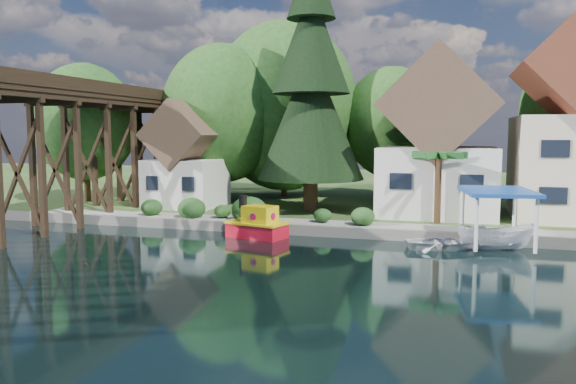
# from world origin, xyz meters

# --- Properties ---
(ground) EXTENTS (140.00, 140.00, 0.00)m
(ground) POSITION_xyz_m (0.00, 0.00, 0.00)
(ground) COLOR black
(ground) RESTS_ON ground
(bank) EXTENTS (140.00, 52.00, 0.50)m
(bank) POSITION_xyz_m (0.00, 34.00, 0.25)
(bank) COLOR #2D461C
(bank) RESTS_ON ground
(seawall) EXTENTS (60.00, 0.40, 0.62)m
(seawall) POSITION_xyz_m (4.00, 8.00, 0.31)
(seawall) COLOR slate
(seawall) RESTS_ON ground
(promenade) EXTENTS (50.00, 2.60, 0.06)m
(promenade) POSITION_xyz_m (6.00, 9.30, 0.53)
(promenade) COLOR gray
(promenade) RESTS_ON bank
(trestle_bridge) EXTENTS (4.12, 44.18, 9.30)m
(trestle_bridge) POSITION_xyz_m (-16.00, 5.17, 5.35)
(trestle_bridge) COLOR black
(trestle_bridge) RESTS_ON ground
(house_left) EXTENTS (7.64, 8.64, 11.02)m
(house_left) POSITION_xyz_m (7.00, 16.00, 5.14)
(house_left) COLOR silver
(house_left) RESTS_ON bank
(shed) EXTENTS (5.09, 5.40, 7.85)m
(shed) POSITION_xyz_m (-11.00, 14.50, 3.83)
(shed) COLOR silver
(shed) RESTS_ON bank
(bg_trees) EXTENTS (49.90, 13.30, 10.57)m
(bg_trees) POSITION_xyz_m (1.00, 21.25, 7.29)
(bg_trees) COLOR #382314
(bg_trees) RESTS_ON bank
(shrubs) EXTENTS (15.76, 2.47, 1.70)m
(shrubs) POSITION_xyz_m (-4.60, 9.26, 1.23)
(shrubs) COLOR #174118
(shrubs) RESTS_ON bank
(conifer) EXTENTS (7.40, 7.40, 18.21)m
(conifer) POSITION_xyz_m (-1.55, 14.75, 9.27)
(conifer) COLOR #382314
(conifer) RESTS_ON bank
(palm_tree) EXTENTS (3.54, 3.54, 4.58)m
(palm_tree) POSITION_xyz_m (7.16, 11.56, 4.50)
(palm_tree) COLOR #382314
(palm_tree) RESTS_ON bank
(tugboat) EXTENTS (3.72, 2.66, 2.43)m
(tugboat) POSITION_xyz_m (-2.59, 6.60, 0.73)
(tugboat) COLOR red
(tugboat) RESTS_ON ground
(boat_white_a) EXTENTS (4.39, 3.59, 0.79)m
(boat_white_a) POSITION_xyz_m (7.65, 6.38, 0.40)
(boat_white_a) COLOR silver
(boat_white_a) RESTS_ON ground
(boat_canopy) EXTENTS (4.04, 5.21, 3.09)m
(boat_canopy) POSITION_xyz_m (10.20, 6.87, 1.33)
(boat_canopy) COLOR silver
(boat_canopy) RESTS_ON ground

